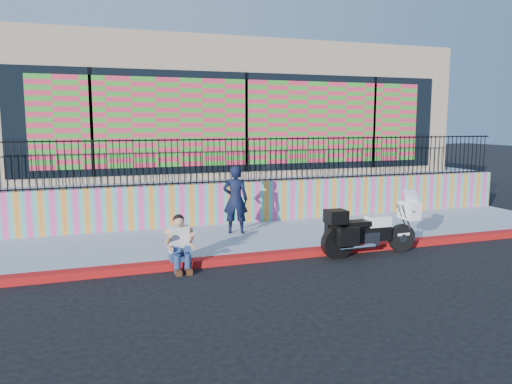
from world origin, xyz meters
name	(u,v)px	position (x,y,z in m)	size (l,w,h in m)	color
ground	(306,256)	(0.00, 0.00, 0.00)	(90.00, 90.00, 0.00)	black
red_curb	(306,253)	(0.00, 0.00, 0.07)	(16.00, 0.30, 0.15)	#A60B16
sidewalk	(278,236)	(0.00, 1.65, 0.07)	(16.00, 3.00, 0.15)	#8791A3
mural_wall	(256,202)	(0.00, 3.25, 0.70)	(16.00, 0.20, 1.10)	#FF4390
metal_fence	(256,160)	(0.00, 3.25, 1.85)	(15.80, 0.04, 1.20)	black
elevated_platform	(211,183)	(0.00, 8.35, 0.62)	(16.00, 10.00, 1.25)	#8791A3
storefront_building	(212,111)	(0.00, 8.13, 3.25)	(14.00, 8.06, 4.00)	tan
police_motorcycle	(369,229)	(1.33, -0.35, 0.58)	(2.23, 0.74, 1.39)	black
police_officer	(235,200)	(-0.97, 2.02, 0.99)	(0.61, 0.40, 1.67)	black
seated_man	(180,248)	(-2.74, -0.16, 0.45)	(0.54, 0.71, 1.06)	navy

